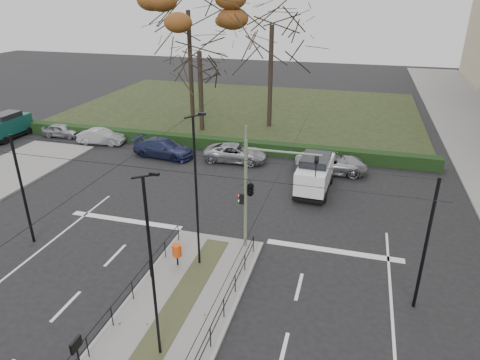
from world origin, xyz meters
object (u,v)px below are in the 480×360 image
object	(u,v)px
parked_car_third	(164,148)
streetlamp_median_far	(197,192)
traffic_light	(252,187)
parked_car_fourth	(236,153)
info_panel	(77,350)
bare_tree_near	(199,57)
streetlamp_median_near	(152,270)
white_van	(315,173)
litter_bin	(177,251)
green_van	(8,125)
parked_car_second	(101,137)
rust_tree	(188,10)
parked_car_fifth	(331,163)
bare_tree_center	(272,32)
parked_car_first	(62,130)

from	to	relation	value
parked_car_third	streetlamp_median_far	bearing A→B (deg)	-142.40
traffic_light	parked_car_fourth	size ratio (longest dim) A/B	1.18
info_panel	bare_tree_near	distance (m)	29.79
streetlamp_median_near	white_van	xyz separation A→B (m)	(3.75, 15.87, -2.53)
litter_bin	bare_tree_near	world-z (taller)	bare_tree_near
info_panel	green_van	xyz separation A→B (m)	(-22.42, 21.71, -0.49)
streetlamp_median_far	info_panel	bearing A→B (deg)	-99.33
traffic_light	info_panel	world-z (taller)	traffic_light
streetlamp_median_near	parked_car_second	distance (m)	25.81
parked_car_fourth	rust_tree	bearing A→B (deg)	32.44
parked_car_fifth	litter_bin	bearing A→B (deg)	150.41
litter_bin	info_panel	xyz separation A→B (m)	(-0.29, -7.29, 0.77)
bare_tree_center	parked_car_fifth	xyz separation A→B (m)	(6.83, -10.12, -8.15)
litter_bin	rust_tree	size ratio (longest dim) A/B	0.08
traffic_light	rust_tree	size ratio (longest dim) A/B	0.42
traffic_light	bare_tree_near	distance (m)	21.38
parked_car_third	white_van	xyz separation A→B (m)	(12.47, -3.25, 0.55)
bare_tree_center	parked_car_fifth	world-z (taller)	bare_tree_center
streetlamp_median_far	parked_car_first	size ratio (longest dim) A/B	2.12
litter_bin	bare_tree_center	size ratio (longest dim) A/B	0.09
traffic_light	parked_car_first	bearing A→B (deg)	147.83
litter_bin	parked_car_third	world-z (taller)	parked_car_third
parked_car_first	green_van	distance (m)	4.66
bare_tree_center	traffic_light	bearing A→B (deg)	-80.34
streetlamp_median_far	white_van	world-z (taller)	streetlamp_median_far
streetlamp_median_far	parked_car_third	world-z (taller)	streetlamp_median_far
streetlamp_median_far	parked_car_fifth	distance (m)	15.06
parked_car_first	rust_tree	bearing A→B (deg)	-45.14
traffic_light	rust_tree	world-z (taller)	rust_tree
bare_tree_center	parked_car_first	bearing A→B (deg)	-155.13
bare_tree_near	bare_tree_center	bearing A→B (deg)	26.29
parked_car_first	parked_car_fourth	xyz separation A→B (m)	(17.17, -1.64, 0.08)
parked_car_second	parked_car_third	world-z (taller)	parked_car_third
parked_car_first	parked_car_fifth	xyz separation A→B (m)	(24.58, -1.89, 0.13)
litter_bin	bare_tree_center	xyz separation A→B (m)	(-0.65, 24.31, 7.95)
parked_car_fourth	rust_tree	world-z (taller)	rust_tree
rust_tree	info_panel	bearing A→B (deg)	-74.70
traffic_light	parked_car_fourth	distance (m)	12.92
parked_car_third	bare_tree_center	xyz separation A→B (m)	(6.48, 10.47, 8.16)
litter_bin	info_panel	distance (m)	7.34
litter_bin	rust_tree	world-z (taller)	rust_tree
info_panel	bare_tree_center	world-z (taller)	bare_tree_center
info_panel	bare_tree_near	bearing A→B (deg)	102.45
rust_tree	litter_bin	bearing A→B (deg)	-70.13
parked_car_second	parked_car_first	bearing A→B (deg)	74.08
traffic_light	parked_car_fifth	size ratio (longest dim) A/B	1.09
streetlamp_median_far	bare_tree_near	distance (m)	22.44
streetlamp_median_near	traffic_light	bearing A→B (deg)	79.46
parked_car_first	bare_tree_center	world-z (taller)	bare_tree_center
streetlamp_median_far	parked_car_second	world-z (taller)	streetlamp_median_far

